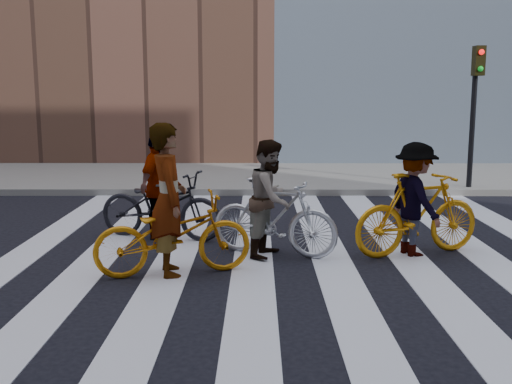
{
  "coord_description": "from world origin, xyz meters",
  "views": [
    {
      "loc": [
        -0.48,
        -8.29,
        2.34
      ],
      "look_at": [
        -0.51,
        0.3,
        0.89
      ],
      "focal_mm": 42.0,
      "sensor_mm": 36.0,
      "label": 1
    }
  ],
  "objects_px": {
    "rider_mid": "(271,198)",
    "rider_rear": "(157,186)",
    "bike_yellow_right": "(418,214)",
    "rider_right": "(415,199)",
    "rider_left": "(168,200)",
    "bike_yellow_left": "(173,234)",
    "traffic_signal": "(475,94)",
    "bike_dark_rear": "(161,205)",
    "bike_silver_mid": "(274,217)"
  },
  "relations": [
    {
      "from": "rider_rear",
      "to": "rider_right",
      "type": "bearing_deg",
      "value": -88.17
    },
    {
      "from": "rider_left",
      "to": "rider_mid",
      "type": "xyz_separation_m",
      "value": [
        1.32,
        0.9,
        -0.14
      ]
    },
    {
      "from": "traffic_signal",
      "to": "rider_mid",
      "type": "relative_size",
      "value": 1.99
    },
    {
      "from": "rider_left",
      "to": "rider_right",
      "type": "height_order",
      "value": "rider_left"
    },
    {
      "from": "rider_left",
      "to": "rider_right",
      "type": "bearing_deg",
      "value": -89.55
    },
    {
      "from": "rider_left",
      "to": "bike_yellow_left",
      "type": "bearing_deg",
      "value": -105.13
    },
    {
      "from": "bike_yellow_left",
      "to": "rider_rear",
      "type": "xyz_separation_m",
      "value": [
        -0.51,
        1.91,
        0.33
      ]
    },
    {
      "from": "traffic_signal",
      "to": "rider_right",
      "type": "distance_m",
      "value": 6.04
    },
    {
      "from": "traffic_signal",
      "to": "bike_yellow_right",
      "type": "height_order",
      "value": "traffic_signal"
    },
    {
      "from": "rider_mid",
      "to": "bike_yellow_left",
      "type": "bearing_deg",
      "value": 145.69
    },
    {
      "from": "bike_silver_mid",
      "to": "rider_mid",
      "type": "bearing_deg",
      "value": 110.17
    },
    {
      "from": "traffic_signal",
      "to": "bike_yellow_left",
      "type": "height_order",
      "value": "traffic_signal"
    },
    {
      "from": "traffic_signal",
      "to": "bike_yellow_left",
      "type": "xyz_separation_m",
      "value": [
        -5.97,
        -6.17,
        -1.75
      ]
    },
    {
      "from": "traffic_signal",
      "to": "bike_yellow_right",
      "type": "distance_m",
      "value": 6.07
    },
    {
      "from": "rider_mid",
      "to": "rider_right",
      "type": "bearing_deg",
      "value": -68.78
    },
    {
      "from": "rider_right",
      "to": "rider_rear",
      "type": "distance_m",
      "value": 3.96
    },
    {
      "from": "bike_dark_rear",
      "to": "rider_left",
      "type": "height_order",
      "value": "rider_left"
    },
    {
      "from": "bike_yellow_left",
      "to": "rider_rear",
      "type": "height_order",
      "value": "rider_rear"
    },
    {
      "from": "bike_dark_rear",
      "to": "traffic_signal",
      "type": "bearing_deg",
      "value": -40.52
    },
    {
      "from": "bike_dark_rear",
      "to": "rider_mid",
      "type": "relative_size",
      "value": 1.24
    },
    {
      "from": "rider_mid",
      "to": "bike_silver_mid",
      "type": "bearing_deg",
      "value": -69.83
    },
    {
      "from": "rider_right",
      "to": "rider_rear",
      "type": "bearing_deg",
      "value": 56.83
    },
    {
      "from": "rider_mid",
      "to": "rider_rear",
      "type": "distance_m",
      "value": 2.04
    },
    {
      "from": "bike_yellow_left",
      "to": "rider_mid",
      "type": "height_order",
      "value": "rider_mid"
    },
    {
      "from": "bike_yellow_right",
      "to": "rider_right",
      "type": "relative_size",
      "value": 1.23
    },
    {
      "from": "traffic_signal",
      "to": "rider_right",
      "type": "xyz_separation_m",
      "value": [
        -2.64,
        -5.23,
        -1.46
      ]
    },
    {
      "from": "bike_dark_rear",
      "to": "rider_right",
      "type": "distance_m",
      "value": 3.92
    },
    {
      "from": "bike_silver_mid",
      "to": "rider_rear",
      "type": "xyz_separation_m",
      "value": [
        -1.83,
        1.0,
        0.29
      ]
    },
    {
      "from": "traffic_signal",
      "to": "bike_yellow_right",
      "type": "bearing_deg",
      "value": -116.37
    },
    {
      "from": "bike_silver_mid",
      "to": "bike_yellow_right",
      "type": "xyz_separation_m",
      "value": [
        2.06,
        0.04,
        0.04
      ]
    },
    {
      "from": "bike_yellow_right",
      "to": "rider_left",
      "type": "xyz_separation_m",
      "value": [
        -3.43,
        -0.94,
        0.37
      ]
    },
    {
      "from": "bike_yellow_left",
      "to": "rider_left",
      "type": "xyz_separation_m",
      "value": [
        -0.05,
        0.0,
        0.45
      ]
    },
    {
      "from": "rider_left",
      "to": "rider_mid",
      "type": "bearing_deg",
      "value": -70.66
    },
    {
      "from": "bike_yellow_left",
      "to": "rider_rear",
      "type": "distance_m",
      "value": 2.0
    },
    {
      "from": "bike_yellow_left",
      "to": "rider_rear",
      "type": "bearing_deg",
      "value": -0.15
    },
    {
      "from": "bike_yellow_right",
      "to": "bike_dark_rear",
      "type": "distance_m",
      "value": 3.96
    },
    {
      "from": "bike_yellow_left",
      "to": "rider_rear",
      "type": "relative_size",
      "value": 1.18
    },
    {
      "from": "bike_yellow_right",
      "to": "rider_left",
      "type": "distance_m",
      "value": 3.57
    },
    {
      "from": "bike_yellow_right",
      "to": "rider_mid",
      "type": "relative_size",
      "value": 1.2
    },
    {
      "from": "traffic_signal",
      "to": "rider_mid",
      "type": "height_order",
      "value": "traffic_signal"
    },
    {
      "from": "bike_dark_rear",
      "to": "rider_mid",
      "type": "bearing_deg",
      "value": -104.2
    },
    {
      "from": "bike_dark_rear",
      "to": "bike_yellow_left",
      "type": "bearing_deg",
      "value": -150.5
    },
    {
      "from": "traffic_signal",
      "to": "rider_right",
      "type": "relative_size",
      "value": 2.04
    },
    {
      "from": "rider_mid",
      "to": "rider_left",
      "type": "bearing_deg",
      "value": 144.64
    },
    {
      "from": "rider_mid",
      "to": "rider_rear",
      "type": "bearing_deg",
      "value": 80.74
    },
    {
      "from": "bike_yellow_right",
      "to": "rider_rear",
      "type": "height_order",
      "value": "rider_rear"
    },
    {
      "from": "rider_right",
      "to": "traffic_signal",
      "type": "bearing_deg",
      "value": -45.87
    },
    {
      "from": "rider_left",
      "to": "rider_rear",
      "type": "height_order",
      "value": "rider_left"
    },
    {
      "from": "traffic_signal",
      "to": "rider_left",
      "type": "bearing_deg",
      "value": -134.29
    },
    {
      "from": "bike_yellow_left",
      "to": "bike_yellow_right",
      "type": "relative_size",
      "value": 1.0
    }
  ]
}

